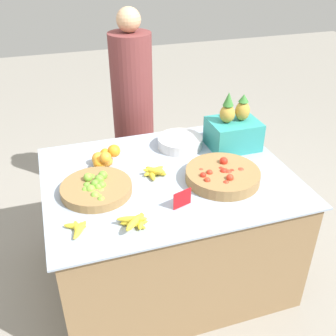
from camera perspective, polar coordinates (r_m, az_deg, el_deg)
ground_plane at (r=2.87m, az=0.00°, el=-14.47°), size 12.00×12.00×0.00m
market_table at (r=2.60m, az=0.00°, el=-8.39°), size 1.47×1.16×0.79m
lime_bowl at (r=2.23m, az=-10.36°, el=-2.92°), size 0.40×0.40×0.09m
tomato_basket at (r=2.32m, az=7.94°, el=-1.03°), size 0.44×0.44×0.10m
orange_pile at (r=2.46m, az=-9.17°, el=1.51°), size 0.18×0.21×0.14m
metal_bowl at (r=2.66m, az=1.77°, el=3.75°), size 0.30×0.30×0.07m
price_sign at (r=2.08m, az=2.08°, el=-4.48°), size 0.11×0.04×0.10m
produce_crate at (r=2.66m, az=9.46°, el=5.42°), size 0.32×0.27×0.39m
banana_bunch_front_left at (r=1.98m, az=-4.94°, el=-7.72°), size 0.16×0.17×0.06m
banana_bunch_middle_left at (r=2.36m, az=-2.00°, el=-0.53°), size 0.15×0.17×0.06m
banana_bunch_front_right at (r=1.99m, az=-12.98°, el=-8.55°), size 0.13×0.14×0.03m
vendor_person at (r=3.22m, az=-5.03°, el=7.06°), size 0.32×0.32×1.60m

